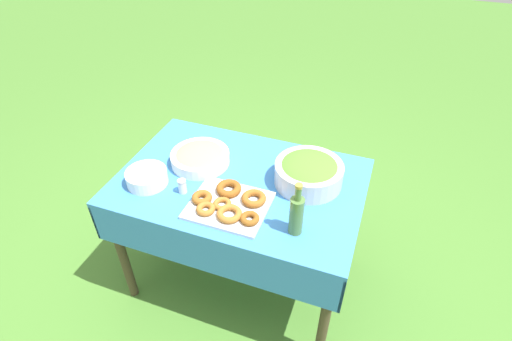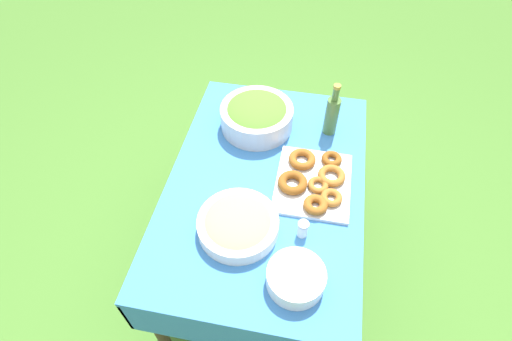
% 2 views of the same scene
% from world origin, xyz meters
% --- Properties ---
extents(ground_plane, '(14.00, 14.00, 0.00)m').
position_xyz_m(ground_plane, '(0.00, 0.00, 0.00)').
color(ground_plane, '#477A2D').
extents(picnic_table, '(1.25, 0.83, 0.77)m').
position_xyz_m(picnic_table, '(0.00, 0.00, 0.66)').
color(picnic_table, '#387AC6').
rests_on(picnic_table, ground_plane).
extents(salad_bowl, '(0.34, 0.34, 0.13)m').
position_xyz_m(salad_bowl, '(-0.33, -0.10, 0.84)').
color(salad_bowl, silver).
rests_on(salad_bowl, picnic_table).
extents(pasta_bowl, '(0.31, 0.31, 0.08)m').
position_xyz_m(pasta_bowl, '(0.25, -0.06, 0.81)').
color(pasta_bowl, white).
rests_on(pasta_bowl, picnic_table).
extents(donut_platter, '(0.38, 0.33, 0.05)m').
position_xyz_m(donut_platter, '(-0.03, 0.20, 0.79)').
color(donut_platter, silver).
rests_on(donut_platter, picnic_table).
extents(plate_stack, '(0.21, 0.21, 0.07)m').
position_xyz_m(plate_stack, '(0.43, 0.18, 0.80)').
color(plate_stack, white).
rests_on(plate_stack, picnic_table).
extents(olive_oil_bottle, '(0.06, 0.06, 0.27)m').
position_xyz_m(olive_oil_bottle, '(-0.36, 0.24, 0.87)').
color(olive_oil_bottle, '#4C7238').
rests_on(olive_oil_bottle, picnic_table).
extents(salt_shaker, '(0.04, 0.04, 0.07)m').
position_xyz_m(salt_shaker, '(0.23, 0.18, 0.81)').
color(salt_shaker, white).
rests_on(salt_shaker, picnic_table).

